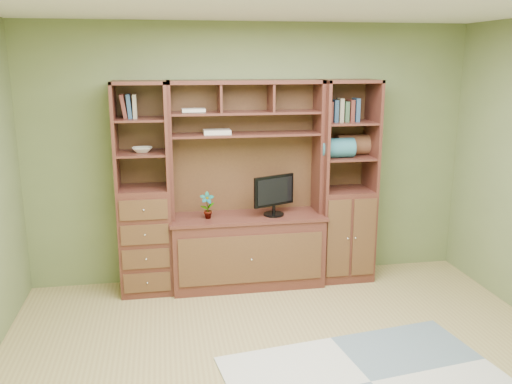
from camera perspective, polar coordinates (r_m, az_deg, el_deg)
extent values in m
cube|color=tan|center=(4.15, 4.42, -18.93)|extent=(4.60, 4.10, 0.04)
cube|color=olive|center=(5.53, -0.43, 3.99)|extent=(4.50, 0.04, 2.60)
cube|color=olive|center=(1.89, 20.95, -16.89)|extent=(4.50, 0.04, 2.60)
cube|color=#4F241B|center=(5.31, -0.93, 0.56)|extent=(1.54, 0.53, 2.05)
cube|color=#4F241B|center=(5.29, -11.75, 0.23)|extent=(0.50, 0.45, 2.05)
cube|color=#4F241B|center=(5.60, 9.43, 1.06)|extent=(0.55, 0.45, 2.05)
cube|color=#9CA2A1|center=(4.16, 12.00, -19.01)|extent=(2.14, 1.58, 0.01)
cube|color=black|center=(5.33, 1.90, 0.42)|extent=(0.50, 0.37, 0.56)
imported|color=#A35837|center=(5.27, -5.15, -1.42)|extent=(0.14, 0.09, 0.26)
cube|color=beige|center=(5.27, -4.14, 6.35)|extent=(0.26, 0.19, 0.04)
imported|color=silver|center=(5.22, -11.90, 4.38)|extent=(0.19, 0.19, 0.05)
cube|color=#2B6571|center=(5.44, 8.52, 4.62)|extent=(0.34, 0.19, 0.19)
cube|color=brown|center=(5.64, 10.33, 4.92)|extent=(0.37, 0.21, 0.21)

